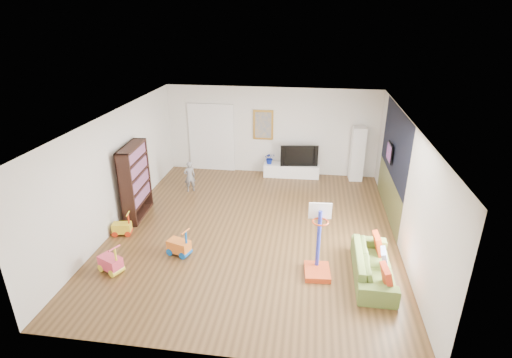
# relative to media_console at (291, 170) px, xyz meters

# --- Properties ---
(floor) EXTENTS (6.50, 7.50, 0.00)m
(floor) POSITION_rel_media_console_xyz_m (-0.67, -3.46, -0.20)
(floor) COLOR brown
(floor) RESTS_ON ground
(ceiling) EXTENTS (6.50, 7.50, 0.00)m
(ceiling) POSITION_rel_media_console_xyz_m (-0.67, -3.46, 2.50)
(ceiling) COLOR white
(ceiling) RESTS_ON ground
(wall_back) EXTENTS (6.50, 0.00, 2.70)m
(wall_back) POSITION_rel_media_console_xyz_m (-0.67, 0.29, 1.15)
(wall_back) COLOR silver
(wall_back) RESTS_ON ground
(wall_front) EXTENTS (6.50, 0.00, 2.70)m
(wall_front) POSITION_rel_media_console_xyz_m (-0.67, -7.21, 1.15)
(wall_front) COLOR white
(wall_front) RESTS_ON ground
(wall_left) EXTENTS (0.00, 7.50, 2.70)m
(wall_left) POSITION_rel_media_console_xyz_m (-3.92, -3.46, 1.15)
(wall_left) COLOR silver
(wall_left) RESTS_ON ground
(wall_right) EXTENTS (0.00, 7.50, 2.70)m
(wall_right) POSITION_rel_media_console_xyz_m (2.58, -3.46, 1.15)
(wall_right) COLOR white
(wall_right) RESTS_ON ground
(navy_accent) EXTENTS (0.01, 3.20, 1.70)m
(navy_accent) POSITION_rel_media_console_xyz_m (2.56, -2.06, 1.65)
(navy_accent) COLOR black
(navy_accent) RESTS_ON wall_right
(olive_wainscot) EXTENTS (0.01, 3.20, 1.00)m
(olive_wainscot) POSITION_rel_media_console_xyz_m (2.56, -2.06, 0.30)
(olive_wainscot) COLOR brown
(olive_wainscot) RESTS_ON wall_right
(doorway) EXTENTS (1.45, 0.06, 2.10)m
(doorway) POSITION_rel_media_console_xyz_m (-2.57, 0.25, 0.85)
(doorway) COLOR white
(doorway) RESTS_ON ground
(painting_back) EXTENTS (0.62, 0.06, 0.92)m
(painting_back) POSITION_rel_media_console_xyz_m (-0.92, 0.25, 1.35)
(painting_back) COLOR gold
(painting_back) RESTS_ON wall_back
(artwork_right) EXTENTS (0.04, 0.56, 0.46)m
(artwork_right) POSITION_rel_media_console_xyz_m (2.50, -1.86, 1.35)
(artwork_right) COLOR #7F3F8C
(artwork_right) RESTS_ON wall_right
(media_console) EXTENTS (1.71, 0.47, 0.40)m
(media_console) POSITION_rel_media_console_xyz_m (0.00, 0.00, 0.00)
(media_console) COLOR white
(media_console) RESTS_ON ground
(tall_cabinet) EXTENTS (0.41, 0.41, 1.65)m
(tall_cabinet) POSITION_rel_media_console_xyz_m (1.95, 0.03, 0.63)
(tall_cabinet) COLOR white
(tall_cabinet) RESTS_ON ground
(bookshelf) EXTENTS (0.42, 1.28, 1.84)m
(bookshelf) POSITION_rel_media_console_xyz_m (-3.66, -3.10, 0.72)
(bookshelf) COLOR black
(bookshelf) RESTS_ON ground
(sofa) EXTENTS (0.74, 1.84, 0.54)m
(sofa) POSITION_rel_media_console_xyz_m (1.87, -4.90, 0.07)
(sofa) COLOR olive
(sofa) RESTS_ON ground
(basketball_hoop) EXTENTS (0.54, 0.64, 1.46)m
(basketball_hoop) POSITION_rel_media_console_xyz_m (0.82, -4.97, 0.53)
(basketball_hoop) COLOR #D3441B
(basketball_hoop) RESTS_ON ground
(ride_on_yellow) EXTENTS (0.45, 0.32, 0.55)m
(ride_on_yellow) POSITION_rel_media_console_xyz_m (-3.65, -4.08, 0.07)
(ride_on_yellow) COLOR yellow
(ride_on_yellow) RESTS_ON ground
(ride_on_orange) EXTENTS (0.53, 0.42, 0.62)m
(ride_on_orange) POSITION_rel_media_console_xyz_m (-2.08, -4.68, 0.11)
(ride_on_orange) COLOR orange
(ride_on_orange) RESTS_ON ground
(ride_on_pink) EXTENTS (0.54, 0.45, 0.62)m
(ride_on_pink) POSITION_rel_media_console_xyz_m (-3.23, -5.45, 0.11)
(ride_on_pink) COLOR #E53F5D
(ride_on_pink) RESTS_ON ground
(child) EXTENTS (0.39, 0.36, 0.90)m
(child) POSITION_rel_media_console_xyz_m (-2.79, -1.52, 0.25)
(child) COLOR slate
(child) RESTS_ON ground
(tv) EXTENTS (1.15, 0.30, 0.66)m
(tv) POSITION_rel_media_console_xyz_m (0.22, -0.00, 0.53)
(tv) COLOR black
(tv) RESTS_ON media_console
(vase_plant) EXTENTS (0.38, 0.35, 0.36)m
(vase_plant) POSITION_rel_media_console_xyz_m (-0.68, -0.03, 0.38)
(vase_plant) COLOR navy
(vase_plant) RESTS_ON media_console
(pillow_left) EXTENTS (0.16, 0.42, 0.41)m
(pillow_left) POSITION_rel_media_console_xyz_m (2.02, -5.46, 0.22)
(pillow_left) COLOR red
(pillow_left) RESTS_ON sofa
(pillow_center) EXTENTS (0.13, 0.36, 0.35)m
(pillow_center) POSITION_rel_media_console_xyz_m (2.07, -4.86, 0.22)
(pillow_center) COLOR white
(pillow_center) RESTS_ON sofa
(pillow_right) EXTENTS (0.13, 0.41, 0.41)m
(pillow_right) POSITION_rel_media_console_xyz_m (2.02, -4.34, 0.22)
(pillow_right) COLOR red
(pillow_right) RESTS_ON sofa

